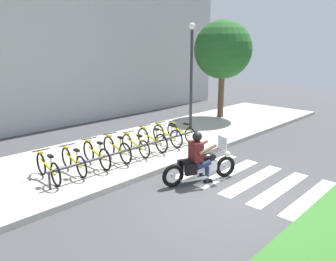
{
  "coord_description": "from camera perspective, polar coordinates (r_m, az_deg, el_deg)",
  "views": [
    {
      "loc": [
        -6.28,
        -4.18,
        3.61
      ],
      "look_at": [
        0.56,
        2.39,
        1.17
      ],
      "focal_mm": 35.02,
      "sensor_mm": 36.0,
      "label": 1
    }
  ],
  "objects": [
    {
      "name": "bicycle_0",
      "position": [
        9.25,
        -20.16,
        -6.14
      ],
      "size": [
        0.48,
        1.64,
        0.77
      ],
      "color": "black",
      "rests_on": "sidewalk"
    },
    {
      "name": "bicycle_6",
      "position": [
        11.8,
        -0.15,
        -0.82
      ],
      "size": [
        0.48,
        1.63,
        0.79
      ],
      "color": "black",
      "rests_on": "sidewalk"
    },
    {
      "name": "crosswalk_stripe_3",
      "position": [
        9.89,
        10.45,
        -7.23
      ],
      "size": [
        2.8,
        0.4,
        0.01
      ],
      "primitive_type": "cube",
      "color": "white",
      "rests_on": "ground"
    },
    {
      "name": "crosswalk_stripe_0",
      "position": [
        8.93,
        23.59,
        -10.7
      ],
      "size": [
        2.8,
        0.4,
        0.01
      ],
      "primitive_type": "cube",
      "color": "white",
      "rests_on": "ground"
    },
    {
      "name": "sidewalk",
      "position": [
        11.22,
        -9.52,
        -4.17
      ],
      "size": [
        24.0,
        4.4,
        0.15
      ],
      "primitive_type": "cube",
      "color": "#B7B2A8",
      "rests_on": "ground"
    },
    {
      "name": "crosswalk_stripe_2",
      "position": [
        9.51,
        14.5,
        -8.35
      ],
      "size": [
        2.8,
        0.4,
        0.01
      ],
      "primitive_type": "cube",
      "color": "white",
      "rests_on": "ground"
    },
    {
      "name": "building_backdrop",
      "position": [
        15.67,
        -23.57,
        17.92
      ],
      "size": [
        24.0,
        1.2,
        9.76
      ],
      "primitive_type": "cube",
      "color": "#AFAFAF",
      "rests_on": "ground"
    },
    {
      "name": "bicycle_3",
      "position": [
        10.36,
        -8.9,
        -3.16
      ],
      "size": [
        0.48,
        1.62,
        0.8
      ],
      "color": "black",
      "rests_on": "sidewalk"
    },
    {
      "name": "street_lamp",
      "position": [
        14.08,
        4.09,
        10.83
      ],
      "size": [
        0.28,
        0.28,
        4.56
      ],
      "color": "#2D2D33",
      "rests_on": "ground"
    },
    {
      "name": "bicycle_4",
      "position": [
        10.82,
        -5.72,
        -2.48
      ],
      "size": [
        0.48,
        1.57,
        0.72
      ],
      "color": "black",
      "rests_on": "sidewalk"
    },
    {
      "name": "bike_rack",
      "position": [
        10.15,
        -5.32,
        -3.04
      ],
      "size": [
        5.89,
        0.07,
        0.49
      ],
      "color": "#333338",
      "rests_on": "sidewalk"
    },
    {
      "name": "bicycle_2",
      "position": [
        9.94,
        -12.36,
        -4.09
      ],
      "size": [
        0.48,
        1.65,
        0.8
      ],
      "color": "black",
      "rests_on": "sidewalk"
    },
    {
      "name": "bicycle_1",
      "position": [
        9.58,
        -16.11,
        -5.15
      ],
      "size": [
        0.48,
        1.59,
        0.75
      ],
      "color": "black",
      "rests_on": "sidewalk"
    },
    {
      "name": "bicycle_7",
      "position": [
        12.35,
        2.28,
        -0.28
      ],
      "size": [
        0.48,
        1.59,
        0.72
      ],
      "color": "black",
      "rests_on": "sidewalk"
    },
    {
      "name": "motorcycle",
      "position": [
        9.01,
        5.72,
        -6.17
      ],
      "size": [
        2.15,
        1.01,
        1.21
      ],
      "color": "black",
      "rests_on": "ground"
    },
    {
      "name": "grass_median",
      "position": [
        7.45,
        25.15,
        -15.72
      ],
      "size": [
        24.0,
        1.1,
        0.08
      ],
      "primitive_type": "cube",
      "color": "#336B28",
      "rests_on": "ground"
    },
    {
      "name": "crosswalk_stripe_1",
      "position": [
        9.19,
        18.88,
        -9.52
      ],
      "size": [
        2.8,
        0.4,
        0.01
      ],
      "primitive_type": "cube",
      "color": "white",
      "rests_on": "ground"
    },
    {
      "name": "bicycle_5",
      "position": [
        11.29,
        -2.81,
        -1.54
      ],
      "size": [
        0.48,
        1.68,
        0.8
      ],
      "color": "black",
      "rests_on": "sidewalk"
    },
    {
      "name": "ground_plane",
      "position": [
        8.36,
        9.4,
        -11.37
      ],
      "size": [
        48.0,
        48.0,
        0.0
      ],
      "primitive_type": "plane",
      "color": "#424244"
    },
    {
      "name": "crosswalk_stripe_4",
      "position": [
        10.32,
        6.73,
        -6.16
      ],
      "size": [
        2.8,
        0.4,
        0.01
      ],
      "primitive_type": "cube",
      "color": "white",
      "rests_on": "ground"
    },
    {
      "name": "rider",
      "position": [
        8.85,
        5.32,
        -4.03
      ],
      "size": [
        0.75,
        0.68,
        1.43
      ],
      "color": "#591919",
      "rests_on": "ground"
    },
    {
      "name": "tree_near_rack",
      "position": [
        16.55,
        9.51,
        13.65
      ],
      "size": [
        2.81,
        2.81,
        4.88
      ],
      "color": "brown",
      "rests_on": "ground"
    }
  ]
}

